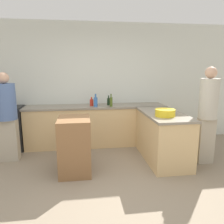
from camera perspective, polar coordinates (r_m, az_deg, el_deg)
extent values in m
plane|color=gray|center=(3.14, -1.24, -21.38)|extent=(14.00, 14.00, 0.00)
cube|color=silver|center=(5.07, -4.57, 7.41)|extent=(8.00, 0.06, 2.70)
cube|color=#D6B27A|center=(4.90, -4.16, -3.68)|extent=(3.01, 0.58, 0.85)
cube|color=gray|center=(4.80, -4.24, 1.48)|extent=(3.04, 0.61, 0.04)
cube|color=#D6B27A|center=(4.22, 13.03, -6.47)|extent=(0.66, 1.38, 0.85)
cube|color=gray|center=(4.11, 13.31, -0.52)|extent=(0.69, 1.41, 0.04)
cube|color=black|center=(5.14, -25.84, -3.88)|extent=(0.75, 0.58, 0.89)
cube|color=black|center=(4.91, -26.74, -6.29)|extent=(0.63, 0.01, 0.50)
cube|color=black|center=(5.05, -26.28, 1.10)|extent=(0.69, 0.54, 0.01)
cube|color=brown|center=(3.67, -9.73, -8.60)|extent=(0.51, 0.65, 0.92)
cylinder|color=yellow|center=(3.83, 13.70, -0.17)|extent=(0.34, 0.34, 0.12)
cylinder|color=red|center=(4.76, -5.35, 2.43)|extent=(0.08, 0.08, 0.14)
cylinder|color=red|center=(4.74, -5.37, 3.56)|extent=(0.03, 0.03, 0.05)
cylinder|color=#475B1E|center=(4.66, -0.25, 2.64)|extent=(0.06, 0.06, 0.19)
cylinder|color=#475B1E|center=(4.64, -0.25, 4.27)|extent=(0.03, 0.03, 0.07)
cylinder|color=#386BB7|center=(4.65, -4.30, 2.60)|extent=(0.08, 0.08, 0.19)
cylinder|color=#386BB7|center=(4.63, -4.32, 4.25)|extent=(0.04, 0.04, 0.08)
cylinder|color=black|center=(4.83, -0.91, 2.72)|extent=(0.06, 0.06, 0.15)
cylinder|color=black|center=(4.82, -0.91, 3.97)|extent=(0.03, 0.03, 0.06)
cube|color=#ADA38E|center=(4.51, -25.29, -6.60)|extent=(0.33, 0.20, 0.78)
cylinder|color=#4C6699|center=(4.36, -26.09, 2.41)|extent=(0.37, 0.37, 0.65)
sphere|color=tan|center=(4.32, -26.58, 7.97)|extent=(0.20, 0.20, 0.20)
cube|color=#ADA38E|center=(4.32, 23.14, -6.89)|extent=(0.29, 0.18, 0.83)
cylinder|color=#B7B2A3|center=(4.15, 23.96, 3.18)|extent=(0.32, 0.32, 0.70)
sphere|color=tan|center=(4.12, 24.47, 9.36)|extent=(0.20, 0.20, 0.20)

